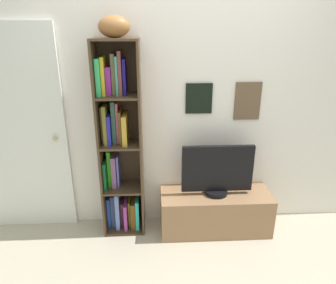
% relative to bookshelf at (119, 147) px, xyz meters
% --- Properties ---
extents(back_wall, '(4.80, 0.08, 2.57)m').
position_rel_bookshelf_xyz_m(back_wall, '(0.61, 0.14, 0.43)').
color(back_wall, silver).
rests_on(back_wall, ground).
extents(bookshelf, '(0.39, 0.29, 1.83)m').
position_rel_bookshelf_xyz_m(bookshelf, '(0.00, 0.00, 0.00)').
color(bookshelf, '#453321').
rests_on(bookshelf, ground).
extents(football, '(0.27, 0.19, 0.17)m').
position_rel_bookshelf_xyz_m(football, '(0.03, -0.03, 1.05)').
color(football, '#915F32').
rests_on(football, bookshelf).
extents(tv_stand, '(1.06, 0.41, 0.40)m').
position_rel_bookshelf_xyz_m(tv_stand, '(0.92, -0.10, -0.66)').
color(tv_stand, '#8E6948').
rests_on(tv_stand, ground).
extents(television, '(0.67, 0.22, 0.49)m').
position_rel_bookshelf_xyz_m(television, '(0.92, -0.09, -0.22)').
color(television, black).
rests_on(television, tv_stand).
extents(door, '(0.85, 0.09, 1.96)m').
position_rel_bookshelf_xyz_m(door, '(-0.91, 0.09, 0.12)').
color(door, silver).
rests_on(door, ground).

